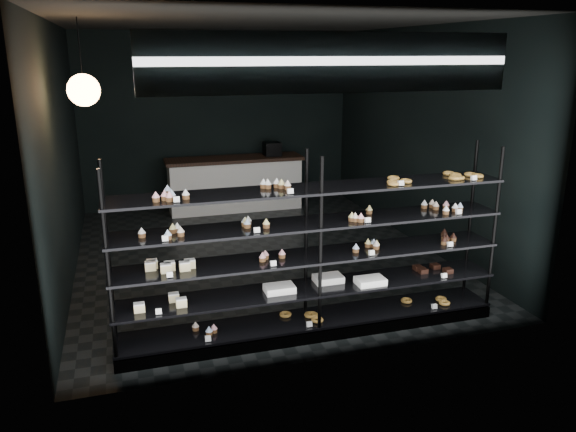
{
  "coord_description": "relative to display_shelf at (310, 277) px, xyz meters",
  "views": [
    {
      "loc": [
        -1.79,
        -7.48,
        2.84
      ],
      "look_at": [
        -0.11,
        -1.9,
        1.13
      ],
      "focal_mm": 35.0,
      "sensor_mm": 36.0,
      "label": 1
    }
  ],
  "objects": [
    {
      "name": "signage",
      "position": [
        0.03,
        -0.48,
        2.12
      ],
      "size": [
        3.3,
        0.05,
        0.5
      ],
      "color": "#0D0D42",
      "rests_on": "room"
    },
    {
      "name": "pendant_lamp",
      "position": [
        -2.07,
        1.35,
        1.82
      ],
      "size": [
        0.34,
        0.34,
        0.9
      ],
      "color": "black",
      "rests_on": "room"
    },
    {
      "name": "service_counter",
      "position": [
        0.24,
        4.95,
        -0.13
      ],
      "size": [
        2.5,
        0.65,
        1.23
      ],
      "color": "white",
      "rests_on": "room"
    },
    {
      "name": "display_shelf",
      "position": [
        0.0,
        0.0,
        0.0
      ],
      "size": [
        4.0,
        0.5,
        1.91
      ],
      "color": "black",
      "rests_on": "room"
    },
    {
      "name": "room",
      "position": [
        0.03,
        2.45,
        0.97
      ],
      "size": [
        5.01,
        6.01,
        3.2
      ],
      "color": "black",
      "rests_on": "ground"
    }
  ]
}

